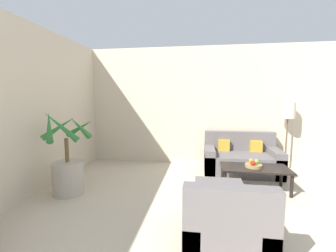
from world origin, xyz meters
name	(u,v)px	position (x,y,z in m)	size (l,w,h in m)	color
wall_back	(230,107)	(0.00, 6.02, 1.35)	(8.12, 0.06, 2.70)	beige
potted_palm	(68,167)	(-2.75, 3.99, 0.43)	(0.81, 0.79, 1.36)	#ADA393
sofa_loveseat	(241,160)	(0.18, 5.49, 0.27)	(1.49, 0.87, 0.82)	#605B5B
floor_lamp	(288,115)	(1.15, 5.78, 1.19)	(0.27, 0.27, 1.45)	brown
coffee_table	(255,170)	(0.25, 4.58, 0.34)	(1.10, 0.55, 0.39)	black
fruit_bowl	(253,166)	(0.23, 4.58, 0.42)	(0.28, 0.28, 0.05)	#997A4C
apple_red	(253,163)	(0.20, 4.50, 0.48)	(0.08, 0.08, 0.08)	red
apple_green	(257,161)	(0.28, 4.61, 0.48)	(0.08, 0.08, 0.08)	olive
orange_fruit	(251,161)	(0.20, 4.64, 0.48)	(0.08, 0.08, 0.08)	orange
armchair	(226,225)	(-0.38, 2.98, 0.25)	(0.82, 0.87, 0.78)	#605B5B
ottoman	(219,196)	(-0.38, 3.84, 0.18)	(0.67, 0.55, 0.35)	#605B5B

